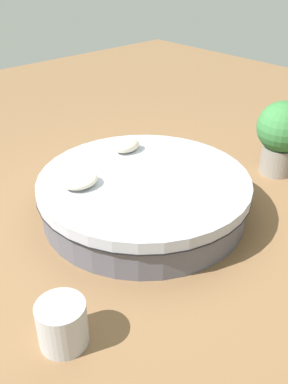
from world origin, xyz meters
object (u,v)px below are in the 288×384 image
Objects in this scene: round_bed at (144,195)px; side_table at (62,324)px; throw_pillow_0 at (126,146)px; planter at (282,133)px; throw_pillow_1 at (79,180)px.

round_bed is 2.22m from side_table.
throw_pillow_0 reaches higher than round_bed.
throw_pillow_0 reaches higher than side_table.
planter is at bearing 147.00° from throw_pillow_0.
round_bed is 0.88m from throw_pillow_0.
throw_pillow_0 is 2.34m from planter.
throw_pillow_0 is 2.93m from side_table.
throw_pillow_0 is 1.12m from throw_pillow_1.
side_table is at bearing 49.51° from throw_pillow_1.
round_bed is 5.85× the size of throw_pillow_1.
round_bed is 6.07× the size of side_table.
planter is (-3.02, 0.91, 0.03)m from throw_pillow_1.
throw_pillow_1 reaches higher than side_table.
throw_pillow_1 is 1.04× the size of side_table.
round_bed is 6.61× the size of throw_pillow_0.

